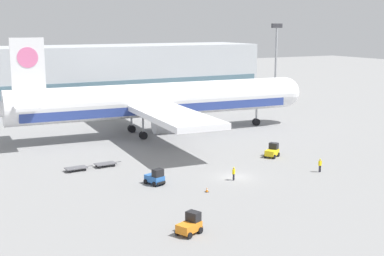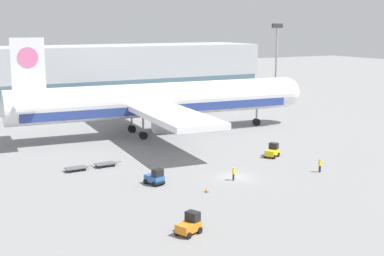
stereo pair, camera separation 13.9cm
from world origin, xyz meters
TOP-DOWN VIEW (x-y plane):
  - ground_plane at (0.00, 0.00)m, footprint 400.00×400.00m
  - terminal_building at (0.94, 70.38)m, footprint 90.00×18.20m
  - light_mast at (40.53, 46.11)m, footprint 2.80×0.50m
  - airplane_main at (2.29, 29.56)m, footprint 58.09×48.44m
  - baggage_tug_foreground at (10.57, 6.43)m, footprint 2.82×2.56m
  - baggage_tug_mid at (-10.13, 1.92)m, footprint 2.20×2.74m
  - baggage_tug_far at (-13.65, -13.73)m, footprint 2.79×2.39m
  - baggage_dolly_lead at (-16.88, 12.39)m, footprint 3.74×1.64m
  - baggage_dolly_second at (-12.74, 12.66)m, footprint 3.74×1.64m
  - ground_crew_near at (-0.84, -1.03)m, footprint 0.51×0.37m
  - ground_crew_far at (11.13, -3.17)m, footprint 0.57×0.24m
  - traffic_cone_near at (-6.11, -3.60)m, footprint 0.40×0.40m

SIDE VIEW (x-z plane):
  - ground_plane at x=0.00m, z-range 0.00..0.00m
  - traffic_cone_near at x=-6.11m, z-range -0.01..0.56m
  - baggage_dolly_lead at x=-16.88m, z-range 0.15..0.63m
  - baggage_dolly_second at x=-12.74m, z-range 0.15..0.63m
  - baggage_tug_foreground at x=10.57m, z-range -0.12..1.88m
  - baggage_tug_mid at x=-10.13m, z-range -0.12..1.88m
  - baggage_tug_far at x=-13.65m, z-range -0.12..1.88m
  - ground_crew_near at x=-0.84m, z-range 0.14..1.84m
  - ground_crew_far at x=11.13m, z-range 0.17..1.99m
  - airplane_main at x=2.29m, z-range -2.66..14.34m
  - terminal_building at x=0.94m, z-range -0.01..13.99m
  - light_mast at x=40.53m, z-range 1.76..20.98m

